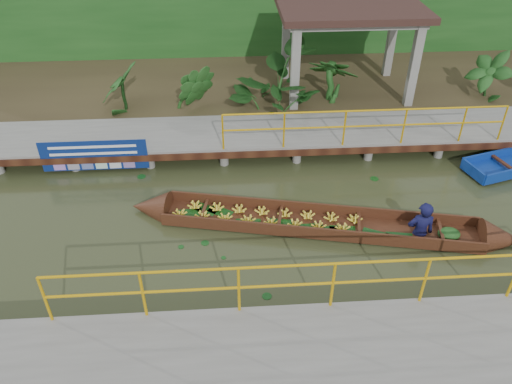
{
  "coord_description": "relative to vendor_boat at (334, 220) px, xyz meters",
  "views": [
    {
      "loc": [
        -0.9,
        -8.9,
        7.39
      ],
      "look_at": [
        -0.27,
        0.5,
        0.6
      ],
      "focal_mm": 35.0,
      "sensor_mm": 36.0,
      "label": 1
    }
  ],
  "objects": [
    {
      "name": "ground",
      "position": [
        -1.46,
        0.22,
        -0.25
      ],
      "size": [
        80.0,
        80.0,
        0.0
      ],
      "primitive_type": "plane",
      "color": "#2C3219",
      "rests_on": "ground"
    },
    {
      "name": "vendor_boat",
      "position": [
        0.0,
        0.0,
        0.0
      ],
      "size": [
        8.9,
        2.7,
        2.07
      ],
      "rotation": [
        0.0,
        0.0,
        -0.21
      ],
      "color": "#3B1B10",
      "rests_on": "ground"
    },
    {
      "name": "land_strip",
      "position": [
        -1.46,
        7.72,
        -0.02
      ],
      "size": [
        30.0,
        8.0,
        0.45
      ],
      "primitive_type": "cube",
      "color": "#322819",
      "rests_on": "ground"
    },
    {
      "name": "far_dock",
      "position": [
        -1.44,
        3.64,
        0.23
      ],
      "size": [
        16.0,
        2.06,
        1.66
      ],
      "color": "slate",
      "rests_on": "ground"
    },
    {
      "name": "near_dock",
      "position": [
        -0.46,
        -3.98,
        0.05
      ],
      "size": [
        18.0,
        2.4,
        1.73
      ],
      "color": "slate",
      "rests_on": "ground"
    },
    {
      "name": "tropical_plants",
      "position": [
        0.79,
        5.52,
        0.92
      ],
      "size": [
        14.15,
        1.15,
        1.44
      ],
      "color": "#174416",
      "rests_on": "ground"
    },
    {
      "name": "blue_banner",
      "position": [
        -5.84,
        2.7,
        0.31
      ],
      "size": [
        2.77,
        0.04,
        0.86
      ],
      "color": "navy",
      "rests_on": "ground"
    },
    {
      "name": "pavilion",
      "position": [
        1.54,
        6.52,
        2.57
      ],
      "size": [
        4.4,
        3.0,
        3.0
      ],
      "color": "slate",
      "rests_on": "ground"
    },
    {
      "name": "foliage_backdrop",
      "position": [
        -1.46,
        10.22,
        1.75
      ],
      "size": [
        30.0,
        0.8,
        4.0
      ],
      "primitive_type": "cube",
      "color": "#174416",
      "rests_on": "ground"
    }
  ]
}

